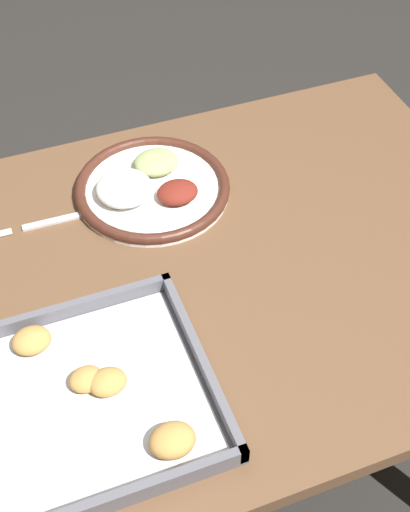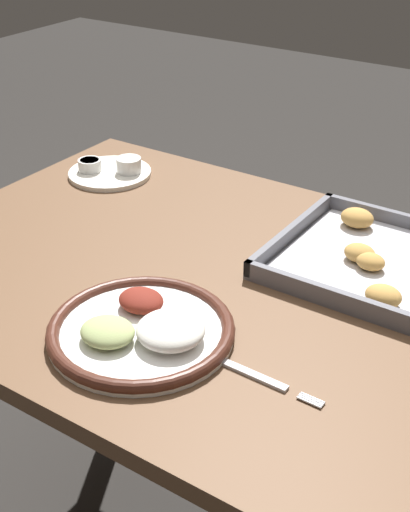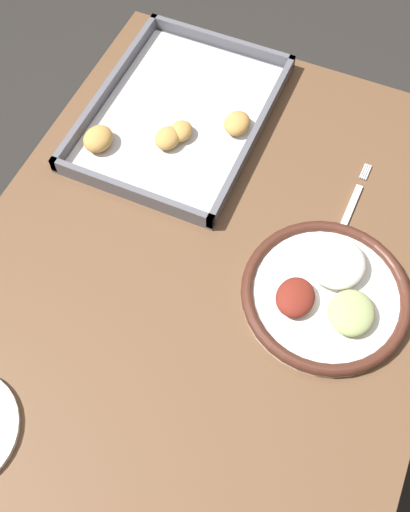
{
  "view_description": "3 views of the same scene",
  "coord_description": "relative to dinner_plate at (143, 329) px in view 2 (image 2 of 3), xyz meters",
  "views": [
    {
      "loc": [
        0.28,
        0.7,
        1.58
      ],
      "look_at": [
        0.01,
        0.0,
        0.76
      ],
      "focal_mm": 50.0,
      "sensor_mm": 36.0,
      "label": 1
    },
    {
      "loc": [
        0.57,
        -0.85,
        1.35
      ],
      "look_at": [
        0.01,
        0.0,
        0.76
      ],
      "focal_mm": 50.0,
      "sensor_mm": 36.0,
      "label": 2
    },
    {
      "loc": [
        -0.42,
        -0.19,
        1.6
      ],
      "look_at": [
        0.01,
        0.0,
        0.76
      ],
      "focal_mm": 42.0,
      "sensor_mm": 36.0,
      "label": 3
    }
  ],
  "objects": [
    {
      "name": "dining_table",
      "position": [
        -0.04,
        0.2,
        -0.13
      ],
      "size": [
        1.05,
        0.78,
        0.73
      ],
      "color": "brown",
      "rests_on": "ground_plane"
    },
    {
      "name": "dinner_plate",
      "position": [
        0.0,
        0.0,
        0.0
      ],
      "size": [
        0.27,
        0.27,
        0.05
      ],
      "color": "white",
      "rests_on": "dining_table"
    },
    {
      "name": "fork",
      "position": [
        0.17,
        0.01,
        -0.01
      ],
      "size": [
        0.21,
        0.02,
        0.0
      ],
      "rotation": [
        0.0,
        0.0,
        -0.03
      ],
      "color": "silver",
      "rests_on": "dining_table"
    },
    {
      "name": "saucer_plate",
      "position": [
        -0.42,
        0.42,
        -0.0
      ],
      "size": [
        0.18,
        0.18,
        0.04
      ],
      "color": "white",
      "rests_on": "dining_table"
    },
    {
      "name": "baking_tray",
      "position": [
        0.24,
        0.38,
        -0.0
      ],
      "size": [
        0.42,
        0.32,
        0.04
      ],
      "color": "#595960",
      "rests_on": "dining_table"
    }
  ]
}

